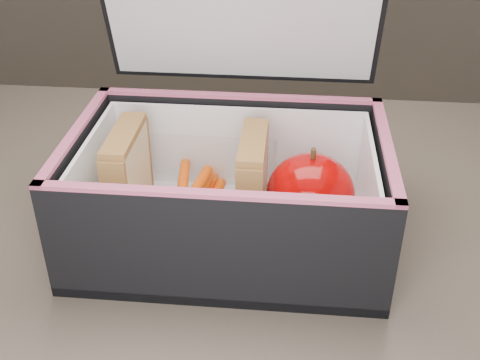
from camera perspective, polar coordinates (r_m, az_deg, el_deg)
The scene contains 8 objects.
kitchen_table at distance 0.65m, azimuth -4.80°, elevation -13.77°, with size 1.20×0.80×0.75m.
lunch_bag at distance 0.58m, azimuth -1.04°, elevation -0.23°, with size 0.30×0.26×0.30m.
plastic_tub at distance 0.60m, azimuth -4.71°, elevation -1.32°, with size 0.17×0.12×0.07m, color white, non-canonical shape.
sandwich_left at distance 0.60m, azimuth -10.56°, elevation 0.38°, with size 0.02×0.09×0.10m.
sandwich_right at distance 0.58m, azimuth 1.20°, elevation -0.25°, with size 0.02×0.09×0.10m.
carrot_sticks at distance 0.61m, azimuth -4.47°, elevation -2.02°, with size 0.05×0.15×0.03m.
paper_napkin at distance 0.60m, azimuth 6.37°, elevation -4.58°, with size 0.08×0.08×0.01m, color white.
red_apple at distance 0.57m, azimuth 6.69°, elevation -1.32°, with size 0.09×0.09×0.09m.
Camera 1 is at (0.10, -0.44, 1.12)m, focal length 45.00 mm.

